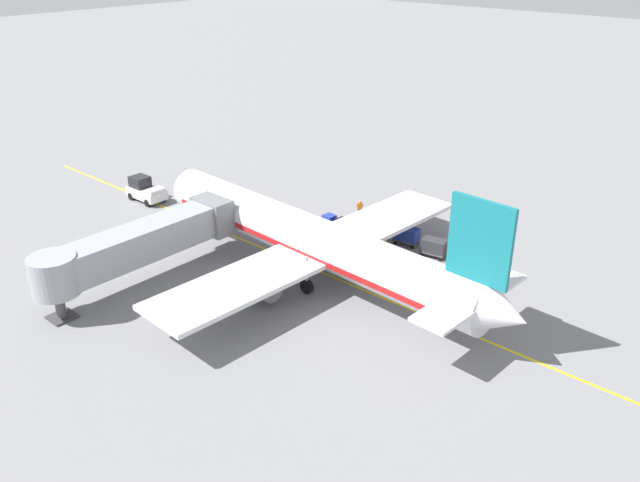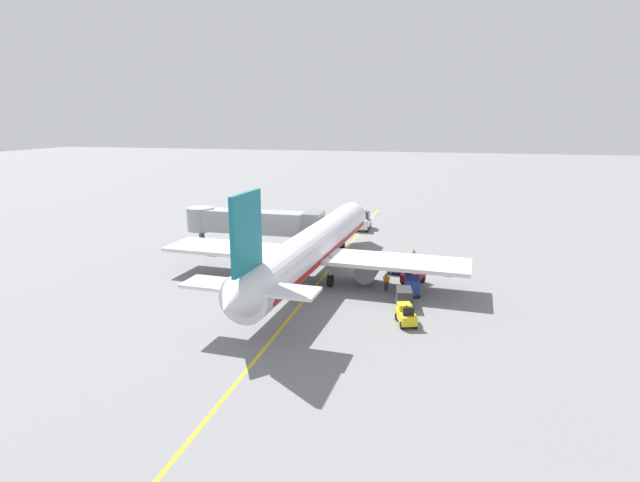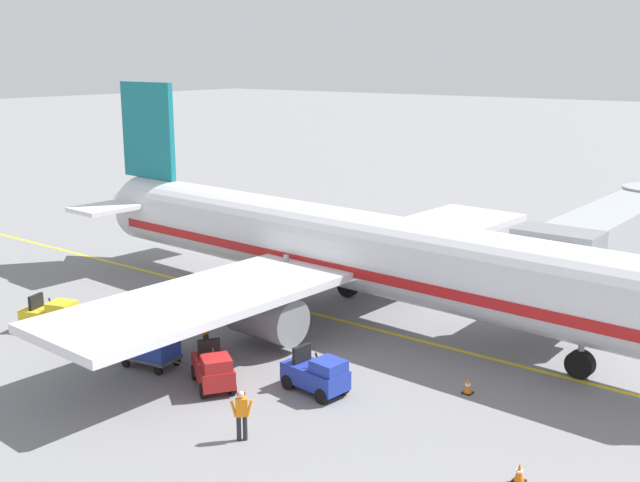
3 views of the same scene
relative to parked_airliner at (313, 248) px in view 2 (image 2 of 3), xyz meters
name	(u,v)px [view 2 (image 2 of 3)]	position (x,y,z in m)	size (l,w,h in m)	color
ground_plane	(323,277)	(0.87, 0.71, -3.19)	(400.00, 400.00, 0.00)	slate
gate_lead_in_line	(323,277)	(0.87, 0.71, -3.18)	(0.24, 80.00, 0.01)	gold
parked_airliner	(313,248)	(0.00, 0.00, 0.00)	(30.21, 37.32, 10.63)	silver
jet_bridge	(253,222)	(-9.89, 9.16, 0.27)	(17.03, 3.50, 4.98)	#93999E
pushback_tractor	(362,222)	(0.84, 23.98, -2.09)	(2.26, 4.42, 2.40)	silver
baggage_tug_lead	(406,315)	(9.94, -9.12, -2.47)	(1.94, 2.75, 1.62)	gold
baggage_tug_trailing	(414,276)	(9.79, 1.02, -2.47)	(2.38, 2.75, 1.62)	#B21E1E
baggage_tug_spare	(396,265)	(7.79, 4.32, -2.47)	(1.53, 2.62, 1.62)	#1E339E
baggage_cart_front	(412,285)	(9.90, -2.40, -2.24)	(1.65, 2.97, 1.58)	#4C4C51
baggage_cart_second_in_train	(404,296)	(9.46, -5.53, -2.24)	(1.65, 2.97, 1.58)	#4C4C51
ground_crew_wing_walker	(439,265)	(12.10, 4.65, -2.23)	(0.58, 0.57, 1.69)	#232328
ground_crew_loader	(386,281)	(7.51, -1.76, -2.23)	(0.70, 0.36, 1.69)	#232328
safety_cone_nose_left	(371,256)	(4.47, 8.74, -2.90)	(0.36, 0.36, 0.59)	black
safety_cone_nose_right	(414,250)	(9.00, 12.71, -2.90)	(0.36, 0.36, 0.59)	black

